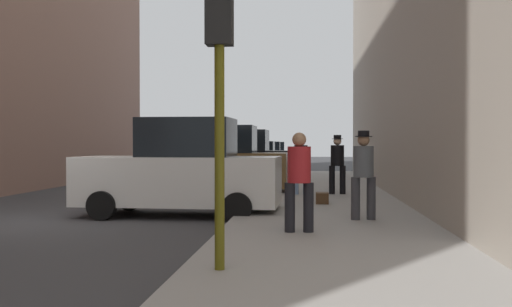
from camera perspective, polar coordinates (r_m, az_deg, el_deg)
ground_plane at (r=13.06m, az=-20.15°, el=-6.41°), size 120.00×120.00×0.00m
sidewalk at (r=11.81m, az=7.38°, el=-6.77°), size 4.00×40.00×0.15m
parked_white_van at (r=13.23m, az=-7.49°, el=-1.77°), size 4.65×2.16×2.25m
parked_bronze_suv at (r=18.54m, az=-3.79°, el=-0.97°), size 4.62×2.10×2.25m
parked_black_suv at (r=24.17m, az=-1.67°, el=-0.51°), size 4.67×2.20×2.25m
parked_blue_sedan at (r=30.19m, az=-0.28°, el=-0.55°), size 4.21×2.08×1.79m
parked_silver_sedan at (r=36.47m, az=0.68°, el=-0.28°), size 4.24×2.13×1.79m
parked_gray_coupe at (r=42.93m, az=1.37°, el=-0.09°), size 4.26×2.18×1.79m
fire_hydrant at (r=19.50m, az=1.98°, el=-2.45°), size 0.42×0.22×0.70m
traffic_light at (r=6.96m, az=-3.67°, el=9.99°), size 0.32×0.32×3.60m
pedestrian_with_fedora at (r=17.32m, az=8.14°, el=-0.77°), size 0.50×0.40×1.78m
pedestrian_with_beanie at (r=11.56m, az=10.70°, el=-1.66°), size 0.53×0.47×1.78m
pedestrian_in_red_jacket at (r=9.80m, az=4.34°, el=-2.31°), size 0.51×0.43×1.71m
pedestrian_in_jeans at (r=17.12m, az=4.51°, el=-0.89°), size 0.53×0.48×1.71m
duffel_bag at (r=14.57m, az=6.63°, el=-4.44°), size 0.32×0.44×0.28m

